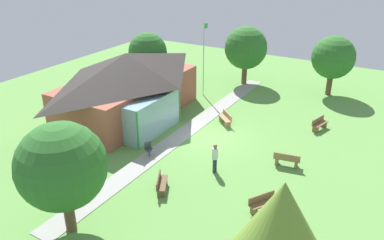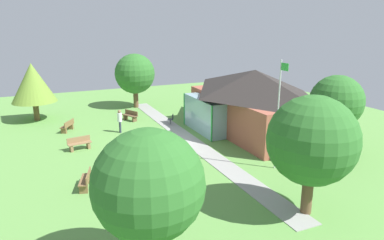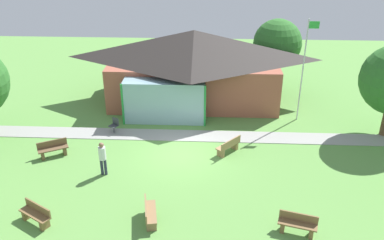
% 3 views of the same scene
% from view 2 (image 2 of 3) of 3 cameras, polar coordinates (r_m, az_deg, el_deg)
% --- Properties ---
extents(ground_plane, '(44.00, 44.00, 0.00)m').
position_cam_2_polar(ground_plane, '(24.32, -4.69, -3.71)').
color(ground_plane, '#609947').
extents(pavilion, '(11.64, 7.23, 4.69)m').
position_cam_2_polar(pavilion, '(26.48, 9.66, 3.18)').
color(pavilion, '#A35642').
rests_on(pavilion, ground_plane).
extents(footpath, '(24.61, 1.43, 0.03)m').
position_cam_2_polar(footpath, '(24.97, -0.62, -3.11)').
color(footpath, '#999993').
rests_on(footpath, ground_plane).
extents(flagpole, '(0.64, 0.08, 6.12)m').
position_cam_2_polar(flagpole, '(19.65, 13.83, 1.44)').
color(flagpole, silver).
rests_on(flagpole, ground_plane).
extents(bench_front_right, '(1.56, 0.83, 0.84)m').
position_cam_2_polar(bench_front_right, '(18.49, -16.82, -9.38)').
color(bench_front_right, brown).
rests_on(bench_front_right, ground_plane).
extents(bench_front_center, '(0.69, 1.55, 0.84)m').
position_cam_2_polar(bench_front_center, '(23.98, -17.77, -3.69)').
color(bench_front_center, olive).
rests_on(bench_front_center, ground_plane).
extents(bench_front_left, '(1.51, 1.16, 0.84)m').
position_cam_2_polar(bench_front_left, '(28.30, -19.50, -0.95)').
color(bench_front_left, brown).
rests_on(bench_front_left, ground_plane).
extents(bench_mid_left, '(1.53, 1.09, 0.84)m').
position_cam_2_polar(bench_mid_left, '(30.11, -9.97, 0.67)').
color(bench_mid_left, brown).
rests_on(bench_mid_left, ground_plane).
extents(bench_rear_near_path, '(1.33, 1.41, 0.84)m').
position_cam_2_polar(bench_rear_near_path, '(22.09, -2.28, -4.57)').
color(bench_rear_near_path, '#9E7A51').
rests_on(bench_rear_near_path, ground_plane).
extents(patio_chair_west, '(0.60, 0.60, 0.86)m').
position_cam_2_polar(patio_chair_west, '(28.48, -3.40, 0.06)').
color(patio_chair_west, '#33383D').
rests_on(patio_chair_west, ground_plane).
extents(visitor_strolling_lawn, '(0.34, 0.34, 1.74)m').
position_cam_2_polar(visitor_strolling_lawn, '(26.79, -11.64, 0.11)').
color(visitor_strolling_lawn, '#2D3347').
rests_on(visitor_strolling_lawn, ground_plane).
extents(tree_far_east, '(3.51, 3.51, 4.97)m').
position_cam_2_polar(tree_far_east, '(10.93, -7.05, -10.48)').
color(tree_far_east, brown).
rests_on(tree_far_east, ground_plane).
extents(tree_lawn_corner, '(3.59, 3.59, 4.83)m').
position_cam_2_polar(tree_lawn_corner, '(31.96, -24.40, 5.50)').
color(tree_lawn_corner, brown).
rests_on(tree_lawn_corner, ground_plane).
extents(tree_east_hedge, '(3.77, 3.77, 5.19)m').
position_cam_2_polar(tree_east_hedge, '(15.27, 18.91, -3.21)').
color(tree_east_hedge, brown).
rests_on(tree_east_hedge, ground_plane).
extents(tree_behind_pavilion_right, '(3.31, 3.31, 4.91)m').
position_cam_2_polar(tree_behind_pavilion_right, '(23.61, 22.37, 2.72)').
color(tree_behind_pavilion_right, brown).
rests_on(tree_behind_pavilion_right, ground_plane).
extents(tree_west_hedge, '(3.80, 3.80, 5.20)m').
position_cam_2_polar(tree_west_hedge, '(34.30, -9.25, 7.40)').
color(tree_west_hedge, brown).
rests_on(tree_west_hedge, ground_plane).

